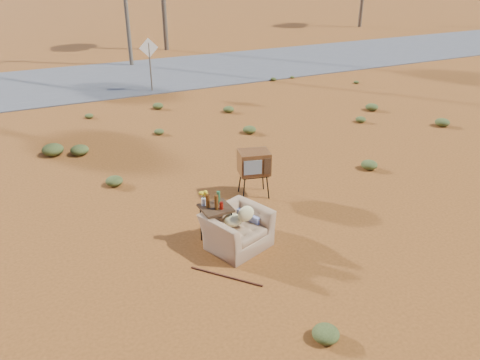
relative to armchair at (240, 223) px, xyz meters
name	(u,v)px	position (x,y,z in m)	size (l,w,h in m)	color
ground	(249,243)	(0.18, -0.06, -0.47)	(140.00, 140.00, 0.00)	brown
highway	(102,79)	(0.18, 14.94, -0.45)	(140.00, 7.00, 0.04)	#565659
armchair	(240,223)	(0.00, 0.00, 0.00)	(1.50, 1.27, 1.01)	#9A7654
tv_unit	(254,163)	(1.20, 1.73, 0.36)	(0.80, 0.70, 1.12)	black
side_table	(213,206)	(-0.44, 0.25, 0.37)	(0.58, 0.58, 1.13)	#3B2915
rusty_bar	(226,276)	(-0.69, -0.87, -0.46)	(0.04, 0.04, 1.39)	#4F2415
road_sign	(149,55)	(1.68, 11.94, 1.03)	(0.78, 0.06, 2.19)	brown
scrub_patch	(147,164)	(-0.65, 4.35, -0.33)	(17.49, 8.07, 0.33)	#4C5625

